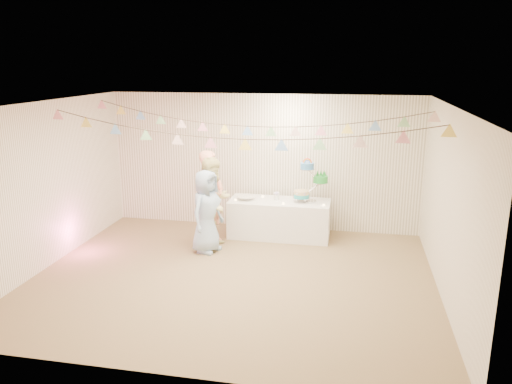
% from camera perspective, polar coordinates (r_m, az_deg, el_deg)
% --- Properties ---
extents(floor, '(6.00, 6.00, 0.00)m').
position_cam_1_polar(floor, '(7.69, -2.65, -9.74)').
color(floor, brown).
rests_on(floor, ground).
extents(ceiling, '(6.00, 6.00, 0.00)m').
position_cam_1_polar(ceiling, '(7.03, -2.91, 9.94)').
color(ceiling, white).
rests_on(ceiling, ground).
extents(back_wall, '(6.00, 6.00, 0.00)m').
position_cam_1_polar(back_wall, '(9.64, 0.79, 3.44)').
color(back_wall, white).
rests_on(back_wall, ground).
extents(front_wall, '(6.00, 6.00, 0.00)m').
position_cam_1_polar(front_wall, '(4.99, -9.72, -7.70)').
color(front_wall, white).
rests_on(front_wall, ground).
extents(left_wall, '(5.00, 5.00, 0.00)m').
position_cam_1_polar(left_wall, '(8.47, -22.88, 0.70)').
color(left_wall, white).
rests_on(left_wall, ground).
extents(right_wall, '(5.00, 5.00, 0.00)m').
position_cam_1_polar(right_wall, '(7.17, 21.20, -1.54)').
color(right_wall, white).
rests_on(right_wall, ground).
extents(table, '(1.85, 0.74, 0.69)m').
position_cam_1_polar(table, '(9.30, 2.69, -3.05)').
color(table, white).
rests_on(table, floor).
extents(cake_stand, '(0.67, 0.40, 0.75)m').
position_cam_1_polar(cake_stand, '(9.08, 6.23, 1.54)').
color(cake_stand, silver).
rests_on(cake_stand, table).
extents(cake_bottom, '(0.31, 0.31, 0.15)m').
position_cam_1_polar(cake_bottom, '(9.11, 5.21, -0.28)').
color(cake_bottom, '#24A8AC').
rests_on(cake_bottom, cake_stand).
extents(cake_middle, '(0.27, 0.27, 0.22)m').
position_cam_1_polar(cake_middle, '(9.16, 7.40, 1.49)').
color(cake_middle, '#1E892C').
rests_on(cake_middle, cake_stand).
extents(cake_top_tier, '(0.25, 0.25, 0.19)m').
position_cam_1_polar(cake_top_tier, '(9.00, 5.88, 3.06)').
color(cake_top_tier, '#3E80C4').
rests_on(cake_top_tier, cake_stand).
extents(platter, '(0.33, 0.33, 0.02)m').
position_cam_1_polar(platter, '(9.25, -1.17, -0.49)').
color(platter, white).
rests_on(platter, table).
extents(posy, '(0.14, 0.14, 0.15)m').
position_cam_1_polar(posy, '(9.22, 2.38, -0.10)').
color(posy, white).
rests_on(posy, table).
extents(person_adult_a, '(0.53, 0.69, 1.68)m').
position_cam_1_polar(person_adult_a, '(8.88, -5.14, -0.63)').
color(person_adult_a, '#FBA183').
rests_on(person_adult_a, floor).
extents(person_adult_b, '(0.88, 0.97, 1.61)m').
position_cam_1_polar(person_adult_b, '(8.70, -4.87, -1.22)').
color(person_adult_b, beige).
rests_on(person_adult_b, floor).
extents(person_child, '(0.67, 0.81, 1.43)m').
position_cam_1_polar(person_child, '(8.51, -5.67, -2.21)').
color(person_child, '#94B1D1').
rests_on(person_child, floor).
extents(bunting_back, '(5.60, 1.10, 0.40)m').
position_cam_1_polar(bunting_back, '(8.12, -0.99, 8.82)').
color(bunting_back, pink).
rests_on(bunting_back, ceiling).
extents(bunting_front, '(5.60, 0.90, 0.36)m').
position_cam_1_polar(bunting_front, '(6.87, -3.28, 7.47)').
color(bunting_front, '#72A5E5').
rests_on(bunting_front, ceiling).
extents(tealight_0, '(0.04, 0.04, 0.03)m').
position_cam_1_polar(tealight_0, '(9.20, -2.35, -0.89)').
color(tealight_0, '#FFD88C').
rests_on(tealight_0, table).
extents(tealight_1, '(0.04, 0.04, 0.03)m').
position_cam_1_polar(tealight_1, '(9.42, 0.78, -0.51)').
color(tealight_1, '#FFD88C').
rests_on(tealight_1, table).
extents(tealight_2, '(0.04, 0.04, 0.03)m').
position_cam_1_polar(tealight_2, '(8.97, 3.14, -1.31)').
color(tealight_2, '#FFD88C').
rests_on(tealight_2, table).
extents(tealight_3, '(0.04, 0.04, 0.03)m').
position_cam_1_polar(tealight_3, '(9.37, 5.04, -0.66)').
color(tealight_3, '#FFD88C').
rests_on(tealight_3, table).
extents(tealight_4, '(0.04, 0.04, 0.03)m').
position_cam_1_polar(tealight_4, '(8.95, 7.75, -1.48)').
color(tealight_4, '#FFD88C').
rests_on(tealight_4, table).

